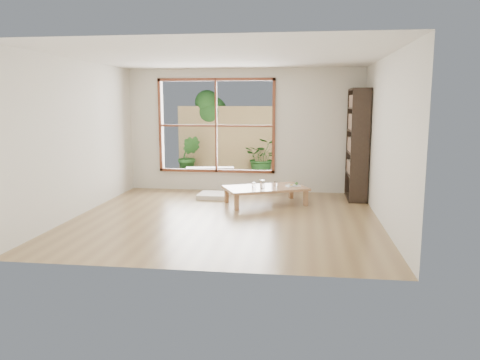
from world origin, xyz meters
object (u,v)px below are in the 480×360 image
object	(u,v)px
low_table	(265,189)
garden_bench	(210,170)
food_tray	(294,185)
bookshelf	(357,144)

from	to	relation	value
low_table	garden_bench	bearing A→B (deg)	100.72
food_tray	garden_bench	size ratio (longest dim) A/B	0.26
food_tray	garden_bench	distance (m)	2.78
bookshelf	food_tray	world-z (taller)	bookshelf
low_table	garden_bench	size ratio (longest dim) A/B	1.45
low_table	food_tray	bearing A→B (deg)	-7.45
low_table	bookshelf	bearing A→B (deg)	-1.28
bookshelf	garden_bench	distance (m)	3.57
bookshelf	low_table	bearing A→B (deg)	-156.84
bookshelf	food_tray	size ratio (longest dim) A/B	7.15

